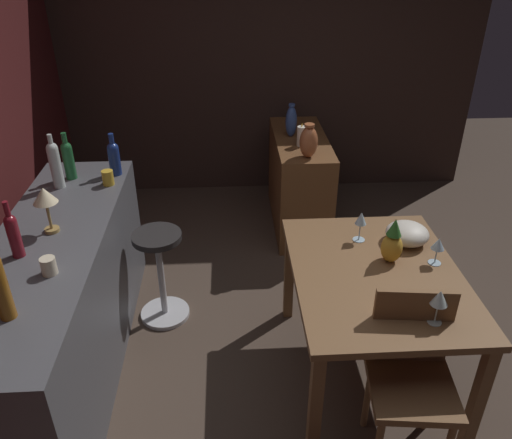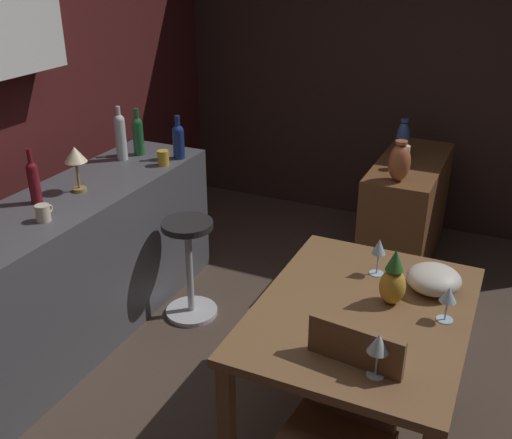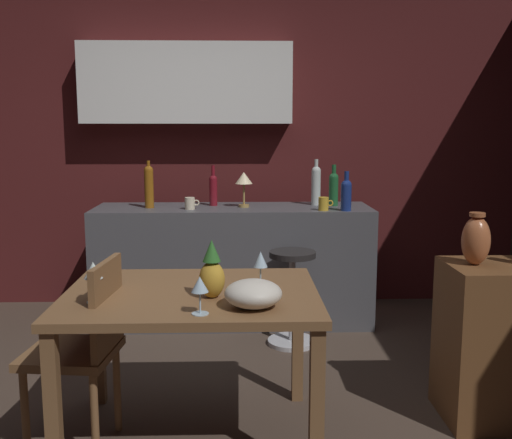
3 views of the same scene
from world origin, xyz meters
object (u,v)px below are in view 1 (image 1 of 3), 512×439
Objects in this scene: bar_stool at (161,274)px; wine_glass_left at (361,220)px; sideboard_cabinet at (299,182)px; pineapple_centerpiece at (392,243)px; cup_cream at (49,266)px; counter_lamp at (45,198)px; vase_copper at (309,142)px; chair_near_window at (411,372)px; wine_glass_right at (440,299)px; vase_ceramic_blue at (291,121)px; fruit_bowl at (407,233)px; pillar_candle_tall at (301,136)px; wine_bottle_ruby at (13,233)px; wine_bottle_clear at (55,163)px; wine_bottle_green at (68,158)px; wine_glass_center at (438,245)px; wine_bottle_cobalt at (114,157)px; cup_mustard at (108,178)px; dining_table at (375,285)px.

wine_glass_left is (-0.27, -1.23, 0.53)m from bar_stool.
sideboard_cabinet is 4.11× the size of pineapple_centerpiece.
counter_lamp reaches higher than cup_cream.
vase_copper is at bearing -52.94° from bar_stool.
chair_near_window is 4.83× the size of wine_glass_left.
vase_ceramic_blue is at bearing 10.19° from wine_glass_right.
fruit_bowl is at bearing -162.50° from vase_ceramic_blue.
cup_cream is 2.32m from pillar_candle_tall.
chair_near_window is 2.90× the size of wine_bottle_ruby.
wine_bottle_clear is 3.28× the size of cup_cream.
wine_bottle_clear is at bearing 69.21° from bar_stool.
wine_glass_left is 1.70m from cup_cream.
vase_ceramic_blue is (0.91, -1.59, -0.09)m from wine_bottle_green.
cup_cream is (-1.09, -0.17, -0.10)m from wine_bottle_green.
cup_cream is at bearing -171.06° from wine_bottle_green.
cup_cream is at bearing 95.65° from wine_glass_center.
wine_bottle_cobalt is at bearing 123.52° from vase_ceramic_blue.
wine_bottle_ruby is (-0.26, 2.11, 0.24)m from fruit_bowl.
wine_glass_left is 0.29m from fruit_bowl.
pillar_candle_tall is (0.83, -1.69, -0.17)m from wine_bottle_clear.
counter_lamp is at bearing 163.57° from wine_bottle_cobalt.
counter_lamp reaches higher than wine_glass_left.
wine_bottle_cobalt is 1.03m from wine_bottle_ruby.
fruit_bowl is 1.95m from wine_bottle_cobalt.
pillar_candle_tall is at bearing -64.47° from wine_bottle_cobalt.
pineapple_centerpiece is 1.07× the size of fruit_bowl.
fruit_bowl is (0.70, -0.09, -0.08)m from wine_glass_right.
wine_bottle_cobalt is 2.66× the size of cup_mustard.
pillar_candle_tall is at bearing -164.50° from vase_ceramic_blue.
wine_glass_left is 0.75× the size of fruit_bowl.
wine_bottle_green is 2.92× the size of cup_cream.
cup_cream is at bearing 81.28° from wine_glass_right.
wine_bottle_clear is (-1.00, 1.71, 0.66)m from sideboard_cabinet.
bar_stool is at bearing -47.23° from wine_bottle_ruby.
wine_bottle_green is at bearing 67.59° from wine_glass_center.
wine_glass_right is 0.69× the size of vase_copper.
wine_glass_center is at bearing -26.79° from chair_near_window.
pillar_candle_tall is at bearing 17.81° from fruit_bowl.
vase_ceramic_blue is (1.60, -1.52, -0.15)m from counter_lamp.
wine_glass_center reaches higher than sideboard_cabinet.
wine_glass_center is at bearing -109.04° from wine_bottle_clear.
wine_bottle_ruby is at bearing 157.30° from counter_lamp.
cup_cream reaches higher than dining_table.
vase_copper is at bearing -67.95° from cup_mustard.
dining_table is 2.09m from wine_bottle_clear.
wine_glass_left is at bearing -172.83° from pillar_candle_tall.
cup_mustard is at bearing 125.08° from sideboard_cabinet.
bar_stool is at bearing 141.66° from vase_ceramic_blue.
wine_bottle_clear reaches higher than fruit_bowl.
vase_copper is at bearing -54.28° from counter_lamp.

